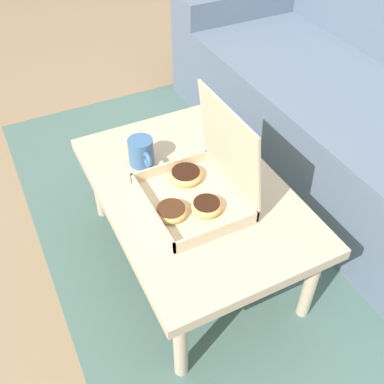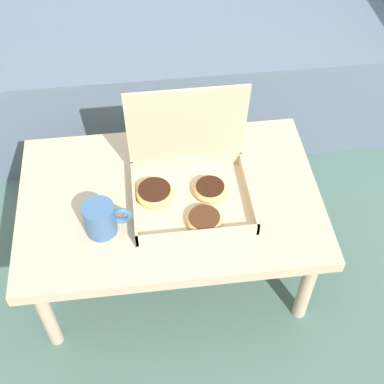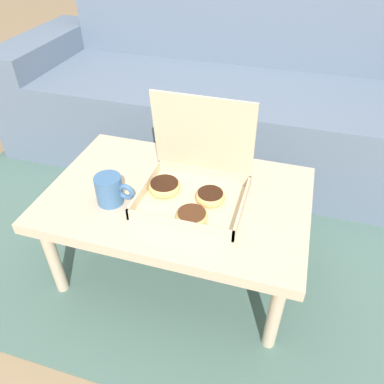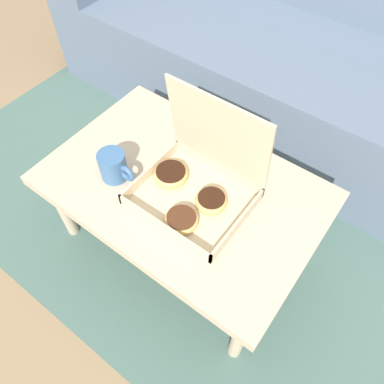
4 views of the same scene
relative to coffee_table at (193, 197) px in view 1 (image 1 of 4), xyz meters
The scene contains 5 objects.
ground_plane 0.37m from the coffee_table, 90.00° to the left, with size 12.00×12.00×0.00m, color #937756.
area_rug 0.55m from the coffee_table, 90.00° to the left, with size 2.56×1.92×0.01m, color #4C6B60.
coffee_table is the anchor object (origin of this frame).
pastry_box 0.12m from the coffee_table, ahead, with size 0.35×0.30×0.34m.
coffee_mug 0.24m from the coffee_table, 152.61° to the right, with size 0.14×0.09×0.10m.
Camera 1 is at (1.01, -0.64, 1.43)m, focal length 42.00 mm.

